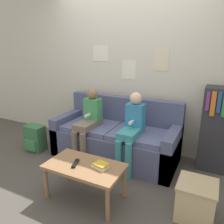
{
  "coord_description": "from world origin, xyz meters",
  "views": [
    {
      "loc": [
        1.32,
        -2.25,
        1.64
      ],
      "look_at": [
        0.0,
        0.38,
        0.75
      ],
      "focal_mm": 35.0,
      "sensor_mm": 36.0,
      "label": 1
    }
  ],
  "objects_px": {
    "coffee_table": "(85,169)",
    "tv_remote": "(75,163)",
    "person_left": "(88,121)",
    "storage_box": "(196,200)",
    "person_right": "(132,128)",
    "backpack": "(35,138)",
    "couch": "(116,138)",
    "bookshelf": "(215,129)"
  },
  "relations": [
    {
      "from": "person_left",
      "to": "person_right",
      "type": "height_order",
      "value": "person_right"
    },
    {
      "from": "couch",
      "to": "person_right",
      "type": "distance_m",
      "value": 0.48
    },
    {
      "from": "storage_box",
      "to": "couch",
      "type": "bearing_deg",
      "value": 147.71
    },
    {
      "from": "couch",
      "to": "tv_remote",
      "type": "distance_m",
      "value": 1.07
    },
    {
      "from": "person_right",
      "to": "backpack",
      "type": "xyz_separation_m",
      "value": [
        -1.59,
        -0.2,
        -0.39
      ]
    },
    {
      "from": "couch",
      "to": "coffee_table",
      "type": "relative_size",
      "value": 2.17
    },
    {
      "from": "tv_remote",
      "to": "person_left",
      "type": "bearing_deg",
      "value": 95.22
    },
    {
      "from": "person_left",
      "to": "backpack",
      "type": "relative_size",
      "value": 2.5
    },
    {
      "from": "couch",
      "to": "storage_box",
      "type": "relative_size",
      "value": 4.84
    },
    {
      "from": "person_right",
      "to": "backpack",
      "type": "bearing_deg",
      "value": -172.7
    },
    {
      "from": "backpack",
      "to": "tv_remote",
      "type": "bearing_deg",
      "value": -27.03
    },
    {
      "from": "person_right",
      "to": "bookshelf",
      "type": "relative_size",
      "value": 0.92
    },
    {
      "from": "coffee_table",
      "to": "tv_remote",
      "type": "height_order",
      "value": "tv_remote"
    },
    {
      "from": "couch",
      "to": "tv_remote",
      "type": "relative_size",
      "value": 10.58
    },
    {
      "from": "tv_remote",
      "to": "storage_box",
      "type": "height_order",
      "value": "tv_remote"
    },
    {
      "from": "person_right",
      "to": "coffee_table",
      "type": "bearing_deg",
      "value": -104.43
    },
    {
      "from": "couch",
      "to": "person_left",
      "type": "bearing_deg",
      "value": -150.43
    },
    {
      "from": "couch",
      "to": "backpack",
      "type": "distance_m",
      "value": 1.33
    },
    {
      "from": "tv_remote",
      "to": "person_right",
      "type": "bearing_deg",
      "value": 51.8
    },
    {
      "from": "person_left",
      "to": "coffee_table",
      "type": "bearing_deg",
      "value": -60.21
    },
    {
      "from": "person_left",
      "to": "storage_box",
      "type": "relative_size",
      "value": 2.75
    },
    {
      "from": "person_right",
      "to": "storage_box",
      "type": "relative_size",
      "value": 2.77
    },
    {
      "from": "coffee_table",
      "to": "person_right",
      "type": "height_order",
      "value": "person_right"
    },
    {
      "from": "coffee_table",
      "to": "person_left",
      "type": "height_order",
      "value": "person_left"
    },
    {
      "from": "coffee_table",
      "to": "backpack",
      "type": "bearing_deg",
      "value": 155.77
    },
    {
      "from": "coffee_table",
      "to": "bookshelf",
      "type": "bearing_deg",
      "value": 47.13
    },
    {
      "from": "person_right",
      "to": "tv_remote",
      "type": "height_order",
      "value": "person_right"
    },
    {
      "from": "coffee_table",
      "to": "tv_remote",
      "type": "relative_size",
      "value": 4.88
    },
    {
      "from": "bookshelf",
      "to": "storage_box",
      "type": "height_order",
      "value": "bookshelf"
    },
    {
      "from": "couch",
      "to": "coffee_table",
      "type": "distance_m",
      "value": 1.03
    },
    {
      "from": "coffee_table",
      "to": "backpack",
      "type": "height_order",
      "value": "backpack"
    },
    {
      "from": "storage_box",
      "to": "person_right",
      "type": "bearing_deg",
      "value": 147.54
    },
    {
      "from": "couch",
      "to": "bookshelf",
      "type": "xyz_separation_m",
      "value": [
        1.33,
        0.29,
        0.28
      ]
    },
    {
      "from": "bookshelf",
      "to": "backpack",
      "type": "distance_m",
      "value": 2.71
    },
    {
      "from": "coffee_table",
      "to": "person_left",
      "type": "distance_m",
      "value": 0.98
    },
    {
      "from": "backpack",
      "to": "person_right",
      "type": "bearing_deg",
      "value": 7.3
    },
    {
      "from": "person_right",
      "to": "bookshelf",
      "type": "height_order",
      "value": "bookshelf"
    },
    {
      "from": "couch",
      "to": "person_left",
      "type": "height_order",
      "value": "person_left"
    },
    {
      "from": "storage_box",
      "to": "backpack",
      "type": "xyz_separation_m",
      "value": [
        -2.51,
        0.38,
        0.01
      ]
    },
    {
      "from": "person_right",
      "to": "backpack",
      "type": "distance_m",
      "value": 1.65
    },
    {
      "from": "coffee_table",
      "to": "bookshelf",
      "type": "distance_m",
      "value": 1.8
    },
    {
      "from": "person_left",
      "to": "person_right",
      "type": "relative_size",
      "value": 0.99
    }
  ]
}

